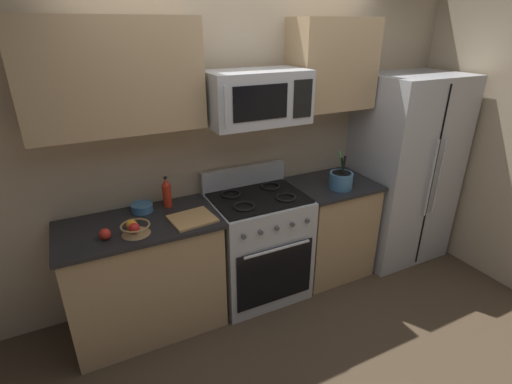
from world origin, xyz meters
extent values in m
plane|color=#473828|center=(0.00, 0.00, 0.00)|extent=(16.00, 16.00, 0.00)
cube|color=tan|center=(0.00, 1.06, 1.30)|extent=(8.00, 0.10, 2.60)
cube|color=tan|center=(-0.95, 0.69, 0.44)|extent=(1.08, 0.57, 0.88)
cube|color=black|center=(-0.95, 0.69, 0.90)|extent=(1.12, 0.61, 0.03)
cube|color=#B2B5BA|center=(0.00, 0.69, 0.46)|extent=(0.76, 0.61, 0.91)
cube|color=black|center=(0.00, 0.38, 0.36)|extent=(0.67, 0.01, 0.51)
cylinder|color=#B2B5BA|center=(0.00, 0.35, 0.62)|extent=(0.57, 0.02, 0.02)
cube|color=black|center=(0.00, 0.69, 0.92)|extent=(0.73, 0.55, 0.02)
cube|color=#B2B5BA|center=(0.00, 0.96, 1.00)|extent=(0.76, 0.06, 0.18)
torus|color=black|center=(-0.18, 0.56, 0.93)|extent=(0.17, 0.17, 0.02)
torus|color=black|center=(0.18, 0.56, 0.93)|extent=(0.17, 0.17, 0.02)
torus|color=black|center=(-0.18, 0.81, 0.93)|extent=(0.17, 0.17, 0.02)
torus|color=black|center=(0.18, 0.81, 0.93)|extent=(0.17, 0.17, 0.02)
cylinder|color=#4C4C51|center=(-0.27, 0.37, 0.79)|extent=(0.04, 0.02, 0.04)
cylinder|color=#4C4C51|center=(-0.14, 0.37, 0.79)|extent=(0.04, 0.02, 0.04)
cylinder|color=#4C4C51|center=(0.00, 0.37, 0.79)|extent=(0.04, 0.02, 0.04)
cylinder|color=#4C4C51|center=(0.14, 0.37, 0.79)|extent=(0.04, 0.02, 0.04)
cylinder|color=#4C4C51|center=(0.27, 0.37, 0.79)|extent=(0.04, 0.02, 0.04)
cube|color=tan|center=(0.75, 0.69, 0.44)|extent=(0.68, 0.57, 0.88)
cube|color=black|center=(0.75, 0.69, 0.90)|extent=(0.72, 0.61, 0.03)
cube|color=#B2B5BA|center=(1.57, 0.67, 0.90)|extent=(0.89, 0.68, 1.80)
cube|color=black|center=(1.57, 0.33, 0.90)|extent=(0.01, 0.01, 1.71)
cylinder|color=#B2B5BA|center=(1.52, 0.30, 0.95)|extent=(0.02, 0.02, 0.72)
cylinder|color=#B2B5BA|center=(1.62, 0.30, 0.95)|extent=(0.02, 0.02, 0.72)
cube|color=#B2B5BA|center=(0.00, 0.72, 1.71)|extent=(0.75, 0.40, 0.38)
cube|color=black|center=(-0.07, 0.51, 1.71)|extent=(0.41, 0.01, 0.24)
cube|color=black|center=(0.27, 0.51, 1.71)|extent=(0.15, 0.01, 0.27)
cylinder|color=#B2B5BA|center=(-0.34, 0.49, 1.71)|extent=(0.02, 0.02, 0.27)
cube|color=tan|center=(-0.96, 0.84, 1.89)|extent=(1.11, 0.34, 0.71)
cube|color=tan|center=(0.75, 0.84, 1.89)|extent=(0.71, 0.34, 0.71)
cylinder|color=teal|center=(0.73, 0.56, 0.98)|extent=(0.20, 0.20, 0.14)
cylinder|color=black|center=(0.73, 0.56, 0.99)|extent=(0.16, 0.16, 0.12)
cylinder|color=black|center=(0.72, 0.54, 1.07)|extent=(0.06, 0.03, 0.26)
cylinder|color=green|center=(0.72, 0.56, 1.09)|extent=(0.08, 0.05, 0.30)
cylinder|color=black|center=(0.75, 0.57, 1.07)|extent=(0.03, 0.04, 0.26)
cone|color=#9E7A4C|center=(-0.99, 0.55, 0.94)|extent=(0.19, 0.19, 0.06)
torus|color=#9E7A4C|center=(-0.99, 0.55, 0.97)|extent=(0.20, 0.20, 0.01)
sphere|color=red|center=(-1.00, 0.52, 0.97)|extent=(0.07, 0.07, 0.07)
sphere|color=orange|center=(-1.01, 0.57, 0.97)|extent=(0.07, 0.07, 0.07)
sphere|color=red|center=(-1.18, 0.56, 0.95)|extent=(0.08, 0.08, 0.08)
cube|color=tan|center=(-0.59, 0.57, 0.92)|extent=(0.33, 0.30, 0.02)
cylinder|color=red|center=(-0.69, 0.87, 1.00)|extent=(0.07, 0.07, 0.18)
cone|color=red|center=(-0.69, 0.87, 1.11)|extent=(0.06, 0.06, 0.05)
cylinder|color=black|center=(-0.69, 0.87, 1.15)|extent=(0.03, 0.03, 0.01)
cylinder|color=teal|center=(-0.88, 0.87, 0.94)|extent=(0.16, 0.16, 0.06)
torus|color=teal|center=(-0.88, 0.87, 0.97)|extent=(0.16, 0.16, 0.01)
camera|label=1|loc=(-1.26, -1.81, 2.20)|focal=26.74mm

